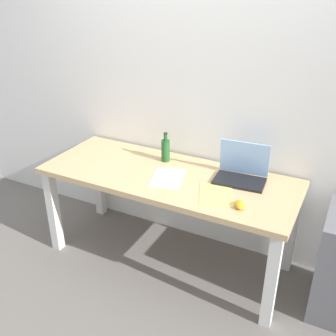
{
  "coord_description": "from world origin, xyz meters",
  "views": [
    {
      "loc": [
        1.12,
        -2.18,
        1.99
      ],
      "look_at": [
        0.0,
        0.0,
        0.78
      ],
      "focal_mm": 41.89,
      "sensor_mm": 36.0,
      "label": 1
    }
  ],
  "objects_px": {
    "beer_bottle": "(166,150)",
    "computer_mouse": "(240,205)",
    "laptop_right": "(241,172)",
    "desk": "(168,186)"
  },
  "relations": [
    {
      "from": "computer_mouse",
      "to": "laptop_right",
      "type": "bearing_deg",
      "value": 79.71
    },
    {
      "from": "beer_bottle",
      "to": "computer_mouse",
      "type": "relative_size",
      "value": 2.23
    },
    {
      "from": "laptop_right",
      "to": "beer_bottle",
      "type": "height_order",
      "value": "laptop_right"
    },
    {
      "from": "laptop_right",
      "to": "computer_mouse",
      "type": "xyz_separation_m",
      "value": [
        0.1,
        -0.35,
        -0.04
      ]
    },
    {
      "from": "beer_bottle",
      "to": "computer_mouse",
      "type": "height_order",
      "value": "beer_bottle"
    },
    {
      "from": "beer_bottle",
      "to": "computer_mouse",
      "type": "distance_m",
      "value": 0.8
    },
    {
      "from": "desk",
      "to": "laptop_right",
      "type": "bearing_deg",
      "value": 18.05
    },
    {
      "from": "desk",
      "to": "laptop_right",
      "type": "height_order",
      "value": "laptop_right"
    },
    {
      "from": "laptop_right",
      "to": "beer_bottle",
      "type": "relative_size",
      "value": 1.59
    },
    {
      "from": "desk",
      "to": "computer_mouse",
      "type": "xyz_separation_m",
      "value": [
        0.58,
        -0.19,
        0.11
      ]
    }
  ]
}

